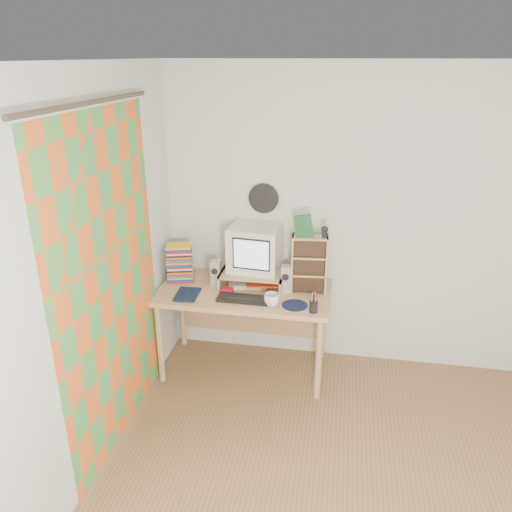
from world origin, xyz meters
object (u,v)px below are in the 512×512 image
at_px(desk, 246,302).
at_px(keyboard, 243,299).
at_px(dvd_stack, 180,264).
at_px(mug, 272,300).
at_px(crt_monitor, 255,249).
at_px(diary, 176,293).
at_px(cd_rack, 309,264).

xyz_separation_m(desk, keyboard, (0.03, -0.24, 0.15)).
bearing_deg(desk, dvd_stack, 176.25).
xyz_separation_m(desk, mug, (0.26, -0.28, 0.18)).
relative_size(keyboard, mug, 3.42).
bearing_deg(keyboard, desk, 97.69).
bearing_deg(crt_monitor, mug, -55.69).
xyz_separation_m(crt_monitor, diary, (-0.57, -0.33, -0.29)).
bearing_deg(cd_rack, diary, -170.26).
bearing_deg(keyboard, crt_monitor, 85.16).
distance_m(keyboard, mug, 0.24).
height_order(cd_rack, mug, cd_rack).
distance_m(dvd_stack, cd_rack, 1.08).
xyz_separation_m(desk, crt_monitor, (0.06, 0.09, 0.44)).
distance_m(dvd_stack, mug, 0.89).
bearing_deg(diary, crt_monitor, 27.25).
height_order(keyboard, diary, diary).
distance_m(cd_rack, mug, 0.44).
bearing_deg(crt_monitor, diary, -144.50).
bearing_deg(keyboard, cd_rack, 30.12).
xyz_separation_m(cd_rack, mug, (-0.25, -0.31, -0.19)).
bearing_deg(mug, keyboard, 170.53).
height_order(crt_monitor, dvd_stack, crt_monitor).
height_order(crt_monitor, keyboard, crt_monitor).
bearing_deg(mug, desk, 133.11).
height_order(keyboard, cd_rack, cd_rack).
distance_m(crt_monitor, dvd_stack, 0.65).
distance_m(desk, mug, 0.42).
xyz_separation_m(crt_monitor, cd_rack, (0.45, -0.05, -0.07)).
bearing_deg(keyboard, mug, -8.80).
height_order(keyboard, dvd_stack, dvd_stack).
distance_m(crt_monitor, keyboard, 0.44).
relative_size(dvd_stack, diary, 1.38).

